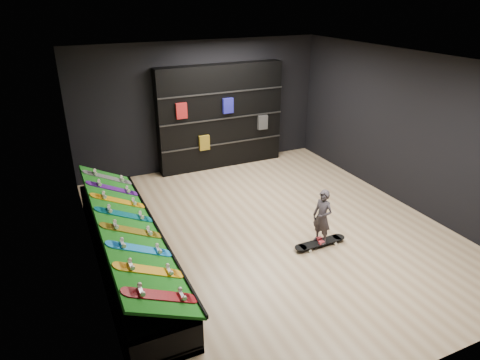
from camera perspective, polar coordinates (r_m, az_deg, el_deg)
name	(u,v)px	position (r m, az deg, el deg)	size (l,w,h in m)	color
floor	(269,229)	(7.88, 3.94, -6.58)	(6.00, 7.00, 0.01)	tan
ceiling	(275,61)	(6.87, 4.66, 15.54)	(6.00, 7.00, 0.01)	white
wall_back	(201,106)	(10.30, -5.25, 9.80)	(6.00, 0.02, 3.00)	black
wall_front	(439,261)	(4.81, 25.01, -9.77)	(6.00, 0.02, 3.00)	black
wall_left	(86,183)	(6.44, -19.86, -0.35)	(0.02, 7.00, 3.00)	black
wall_right	(407,130)	(9.02, 21.33, 6.22)	(0.02, 7.00, 3.00)	black
display_rack	(127,250)	(7.05, -14.79, -9.03)	(0.90, 4.50, 0.50)	black
turf_ramp	(127,224)	(6.82, -14.78, -5.69)	(1.00, 4.50, 0.04)	#0E580D
back_shelving	(221,117)	(10.35, -2.61, 8.42)	(3.09, 0.36, 2.47)	black
floor_skateboard	(320,244)	(7.49, 10.61, -8.40)	(0.98, 0.22, 0.09)	black
child	(321,227)	(7.31, 10.81, -6.16)	(0.22, 0.15, 0.57)	black
display_board_0	(161,295)	(5.24, -10.52, -14.89)	(0.98, 0.22, 0.09)	red
display_board_1	(149,270)	(5.67, -11.98, -11.68)	(0.98, 0.22, 0.09)	yellow
display_board_2	(140,249)	(6.11, -13.20, -8.92)	(0.98, 0.22, 0.09)	blue
display_board_3	(132,230)	(6.58, -14.24, -6.54)	(0.98, 0.22, 0.09)	yellow
display_board_4	(125,215)	(7.05, -15.13, -4.47)	(0.98, 0.22, 0.09)	#0C8C99
display_board_5	(118,201)	(7.53, -15.91, -2.67)	(0.98, 0.22, 0.09)	orange
display_board_6	(113,188)	(8.02, -16.59, -1.08)	(0.98, 0.22, 0.09)	purple
display_board_7	(108,177)	(8.52, -17.19, 0.32)	(0.98, 0.22, 0.09)	black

